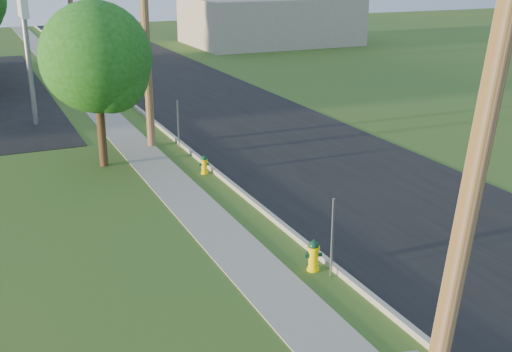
{
  "coord_description": "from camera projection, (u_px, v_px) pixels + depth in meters",
  "views": [
    {
      "loc": [
        -7.01,
        -7.57,
        7.2
      ],
      "look_at": [
        0.0,
        8.0,
        1.4
      ],
      "focal_mm": 45.0,
      "sensor_mm": 36.0,
      "label": 1
    }
  ],
  "objects": [
    {
      "name": "hydrant_near",
      "position": [
        313.0,
        255.0,
        15.49
      ],
      "size": [
        0.42,
        0.38,
        0.82
      ],
      "color": "#FFDE00",
      "rests_on": "ground"
    },
    {
      "name": "tree_verge",
      "position": [
        99.0,
        62.0,
        22.29
      ],
      "size": [
        3.89,
        3.89,
        5.9
      ],
      "color": "#3B2615",
      "rests_on": "ground"
    },
    {
      "name": "utility_pole_mid",
      "position": [
        145.0,
        21.0,
        24.43
      ],
      "size": [
        1.4,
        0.32,
        9.8
      ],
      "color": "brown",
      "rests_on": "ground"
    },
    {
      "name": "sign_post_near",
      "position": [
        332.0,
        238.0,
        14.98
      ],
      "size": [
        0.05,
        0.04,
        2.0
      ],
      "primitive_type": "cube",
      "color": "gray",
      "rests_on": "ground"
    },
    {
      "name": "utility_pole_near",
      "position": [
        481.0,
        140.0,
        8.94
      ],
      "size": [
        1.4,
        0.32,
        9.48
      ],
      "color": "brown",
      "rests_on": "ground"
    },
    {
      "name": "hydrant_far",
      "position": [
        123.0,
        99.0,
        32.9
      ],
      "size": [
        0.4,
        0.35,
        0.77
      ],
      "color": "yellow",
      "rests_on": "ground"
    },
    {
      "name": "road",
      "position": [
        352.0,
        180.0,
        21.96
      ],
      "size": [
        8.0,
        120.0,
        0.02
      ],
      "primitive_type": "cube",
      "color": "black",
      "rests_on": "ground"
    },
    {
      "name": "sign_post_mid",
      "position": [
        178.0,
        125.0,
        25.17
      ],
      "size": [
        0.05,
        0.04,
        2.0
      ],
      "primitive_type": "cube",
      "color": "gray",
      "rests_on": "ground"
    },
    {
      "name": "sidewalk",
      "position": [
        192.0,
        205.0,
        19.72
      ],
      "size": [
        1.5,
        120.0,
        0.03
      ],
      "primitive_type": "cube",
      "color": "gray",
      "rests_on": "ground"
    },
    {
      "name": "price_pylon",
      "position": [
        22.0,
        2.0,
        27.51
      ],
      "size": [
        0.34,
        2.04,
        6.85
      ],
      "color": "gray",
      "rests_on": "ground"
    },
    {
      "name": "distant_building",
      "position": [
        270.0,
        21.0,
        56.79
      ],
      "size": [
        14.0,
        10.0,
        4.0
      ],
      "primitive_type": "cube",
      "color": "gray",
      "rests_on": "ground"
    },
    {
      "name": "curb",
      "position": [
        245.0,
        195.0,
        20.38
      ],
      "size": [
        0.15,
        120.0,
        0.15
      ],
      "primitive_type": "cube",
      "color": "#9A978D",
      "rests_on": "ground"
    },
    {
      "name": "sign_post_far",
      "position": [
        112.0,
        76.0,
        35.7
      ],
      "size": [
        0.05,
        0.04,
        2.0
      ],
      "primitive_type": "cube",
      "color": "gray",
      "rests_on": "ground"
    },
    {
      "name": "hydrant_mid",
      "position": [
        204.0,
        165.0,
        22.52
      ],
      "size": [
        0.36,
        0.32,
        0.68
      ],
      "color": "#FFC803",
      "rests_on": "ground"
    }
  ]
}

